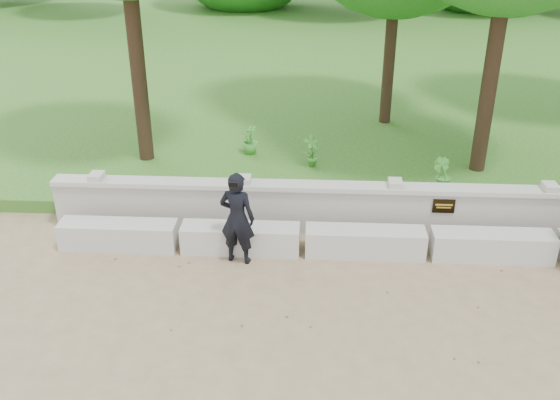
% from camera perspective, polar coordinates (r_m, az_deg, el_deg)
% --- Properties ---
extents(ground, '(80.00, 80.00, 0.00)m').
position_cam_1_polar(ground, '(8.78, 15.16, -11.42)').
color(ground, '#947B5A').
rests_on(ground, ground).
extents(lawn, '(40.00, 22.00, 0.25)m').
position_cam_1_polar(lawn, '(21.49, 8.31, 12.27)').
color(lawn, '#295A14').
rests_on(lawn, ground).
extents(concrete_bench, '(11.90, 0.45, 0.45)m').
position_cam_1_polar(concrete_bench, '(10.20, 13.39, -3.91)').
color(concrete_bench, '#BBB9B1').
rests_on(concrete_bench, ground).
extents(parapet_wall, '(12.50, 0.35, 0.90)m').
position_cam_1_polar(parapet_wall, '(10.70, 12.95, -0.92)').
color(parapet_wall, '#B0AEA6').
rests_on(parapet_wall, ground).
extents(man_main, '(0.62, 0.57, 1.52)m').
position_cam_1_polar(man_main, '(9.57, -3.93, -1.67)').
color(man_main, black).
rests_on(man_main, ground).
extents(shrub_a, '(0.41, 0.35, 0.66)m').
position_cam_1_polar(shrub_a, '(12.54, 2.94, 4.47)').
color(shrub_a, '#408F30').
rests_on(shrub_a, lawn).
extents(shrub_b, '(0.44, 0.43, 0.63)m').
position_cam_1_polar(shrub_b, '(11.87, 14.58, 2.24)').
color(shrub_b, '#408F30').
rests_on(shrub_b, lawn).
extents(shrub_d, '(0.44, 0.45, 0.61)m').
position_cam_1_polar(shrub_d, '(13.21, -2.76, 5.52)').
color(shrub_d, '#408F30').
rests_on(shrub_d, lawn).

